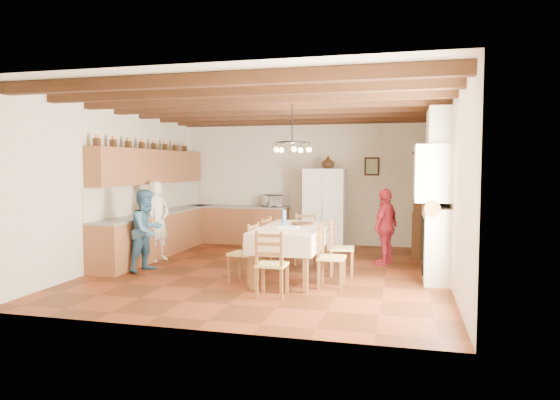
% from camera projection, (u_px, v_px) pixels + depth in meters
% --- Properties ---
extents(floor, '(6.00, 6.50, 0.02)m').
position_uv_depth(floor, '(270.00, 272.00, 8.84)').
color(floor, '#4C2310').
rests_on(floor, ground).
extents(ceiling, '(6.00, 6.50, 0.02)m').
position_uv_depth(ceiling, '(270.00, 100.00, 8.63)').
color(ceiling, white).
rests_on(ceiling, ground).
extents(wall_back, '(6.00, 0.02, 3.00)m').
position_uv_depth(wall_back, '(306.00, 181.00, 11.89)').
color(wall_back, beige).
rests_on(wall_back, ground).
extents(wall_front, '(6.00, 0.02, 3.00)m').
position_uv_depth(wall_front, '(194.00, 199.00, 5.58)').
color(wall_front, beige).
rests_on(wall_front, ground).
extents(wall_left, '(0.02, 6.50, 3.00)m').
position_uv_depth(wall_left, '(117.00, 185.00, 9.46)').
color(wall_left, beige).
rests_on(wall_left, ground).
extents(wall_right, '(0.02, 6.50, 3.00)m').
position_uv_depth(wall_right, '(451.00, 189.00, 8.01)').
color(wall_right, beige).
rests_on(wall_right, ground).
extents(ceiling_beams, '(6.00, 6.30, 0.16)m').
position_uv_depth(ceiling_beams, '(270.00, 106.00, 8.63)').
color(ceiling_beams, '#331E0C').
rests_on(ceiling_beams, ground).
extents(lower_cabinets_left, '(0.60, 4.30, 0.86)m').
position_uv_depth(lower_cabinets_left, '(160.00, 234.00, 10.48)').
color(lower_cabinets_left, brown).
rests_on(lower_cabinets_left, ground).
extents(lower_cabinets_back, '(2.30, 0.60, 0.86)m').
position_uv_depth(lower_cabinets_back, '(240.00, 225.00, 12.04)').
color(lower_cabinets_back, brown).
rests_on(lower_cabinets_back, ground).
extents(countertop_left, '(0.62, 4.30, 0.04)m').
position_uv_depth(countertop_left, '(159.00, 213.00, 10.44)').
color(countertop_left, slate).
rests_on(countertop_left, lower_cabinets_left).
extents(countertop_back, '(2.34, 0.62, 0.04)m').
position_uv_depth(countertop_back, '(240.00, 207.00, 12.01)').
color(countertop_back, slate).
rests_on(countertop_back, lower_cabinets_back).
extents(backsplash_left, '(0.03, 4.30, 0.60)m').
position_uv_depth(backsplash_left, '(147.00, 197.00, 10.49)').
color(backsplash_left, silver).
rests_on(backsplash_left, ground).
extents(backsplash_back, '(2.30, 0.03, 0.60)m').
position_uv_depth(backsplash_back, '(244.00, 193.00, 12.26)').
color(backsplash_back, silver).
rests_on(backsplash_back, ground).
extents(upper_cabinets, '(0.35, 4.20, 0.70)m').
position_uv_depth(upper_cabinets, '(153.00, 167.00, 10.41)').
color(upper_cabinets, brown).
rests_on(upper_cabinets, ground).
extents(fireplace, '(0.56, 1.60, 2.80)m').
position_uv_depth(fireplace, '(431.00, 194.00, 8.28)').
color(fireplace, beige).
rests_on(fireplace, ground).
extents(wall_picture, '(0.34, 0.03, 0.42)m').
position_uv_depth(wall_picture, '(372.00, 166.00, 11.46)').
color(wall_picture, black).
rests_on(wall_picture, ground).
extents(refrigerator, '(0.91, 0.75, 1.80)m').
position_uv_depth(refrigerator, '(325.00, 209.00, 11.22)').
color(refrigerator, white).
rests_on(refrigerator, floor).
extents(hutch, '(0.65, 1.24, 2.14)m').
position_uv_depth(hutch, '(428.00, 205.00, 10.19)').
color(hutch, '#38240D').
rests_on(hutch, floor).
extents(dining_table, '(1.03, 1.99, 0.87)m').
position_uv_depth(dining_table, '(292.00, 232.00, 8.23)').
color(dining_table, '#F0E7CF').
rests_on(dining_table, floor).
extents(chandelier, '(0.47, 0.47, 0.03)m').
position_uv_depth(chandelier, '(292.00, 142.00, 8.13)').
color(chandelier, black).
rests_on(chandelier, ground).
extents(chair_left_near, '(0.45, 0.47, 0.96)m').
position_uv_depth(chair_left_near, '(243.00, 252.00, 8.01)').
color(chair_left_near, brown).
rests_on(chair_left_near, floor).
extents(chair_left_far, '(0.46, 0.48, 0.96)m').
position_uv_depth(chair_left_far, '(257.00, 244.00, 8.89)').
color(chair_left_far, brown).
rests_on(chair_left_far, floor).
extents(chair_right_near, '(0.40, 0.42, 0.96)m').
position_uv_depth(chair_right_near, '(332.00, 256.00, 7.65)').
color(chair_right_near, brown).
rests_on(chair_right_near, floor).
extents(chair_right_far, '(0.43, 0.45, 0.96)m').
position_uv_depth(chair_right_far, '(342.00, 247.00, 8.51)').
color(chair_right_far, brown).
rests_on(chair_right_far, floor).
extents(chair_end_near, '(0.42, 0.40, 0.96)m').
position_uv_depth(chair_end_near, '(272.00, 263.00, 7.13)').
color(chair_end_near, brown).
rests_on(chair_end_near, floor).
extents(chair_end_far, '(0.48, 0.46, 0.96)m').
position_uv_depth(chair_end_far, '(305.00, 239.00, 9.45)').
color(chair_end_far, brown).
rests_on(chair_end_far, floor).
extents(person_man, '(0.49, 0.64, 1.58)m').
position_uv_depth(person_man, '(158.00, 221.00, 9.80)').
color(person_man, white).
rests_on(person_man, floor).
extents(person_woman_blue, '(0.72, 0.83, 1.45)m').
position_uv_depth(person_woman_blue, '(147.00, 230.00, 8.82)').
color(person_woman_blue, teal).
rests_on(person_woman_blue, floor).
extents(person_woman_red, '(0.66, 0.91, 1.44)m').
position_uv_depth(person_woman_red, '(386.00, 227.00, 9.41)').
color(person_woman_red, '#B92537').
rests_on(person_woman_red, floor).
extents(microwave, '(0.56, 0.43, 0.27)m').
position_uv_depth(microwave, '(273.00, 201.00, 11.80)').
color(microwave, silver).
rests_on(microwave, countertop_back).
extents(fridge_vase, '(0.31, 0.31, 0.29)m').
position_uv_depth(fridge_vase, '(328.00, 162.00, 11.13)').
color(fridge_vase, '#38240D').
rests_on(fridge_vase, refrigerator).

